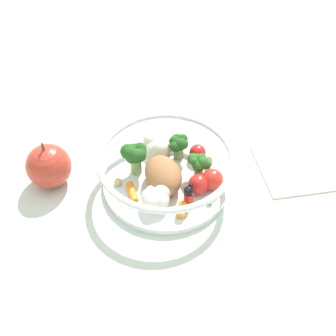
# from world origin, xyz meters

# --- Properties ---
(ground_plane) EXTENTS (2.40, 2.40, 0.00)m
(ground_plane) POSITION_xyz_m (0.00, 0.00, 0.00)
(ground_plane) COLOR silver
(food_container) EXTENTS (0.20, 0.20, 0.06)m
(food_container) POSITION_xyz_m (0.02, -0.00, 0.03)
(food_container) COLOR white
(food_container) RESTS_ON ground_plane
(loose_apple) EXTENTS (0.07, 0.07, 0.08)m
(loose_apple) POSITION_xyz_m (0.07, 0.16, 0.03)
(loose_apple) COLOR #BC3828
(loose_apple) RESTS_ON ground_plane
(folded_napkin) EXTENTS (0.13, 0.13, 0.01)m
(folded_napkin) POSITION_xyz_m (-0.02, -0.21, 0.00)
(folded_napkin) COLOR silver
(folded_napkin) RESTS_ON ground_plane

